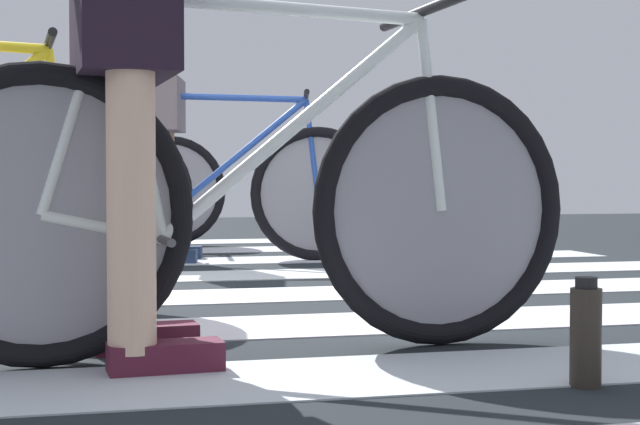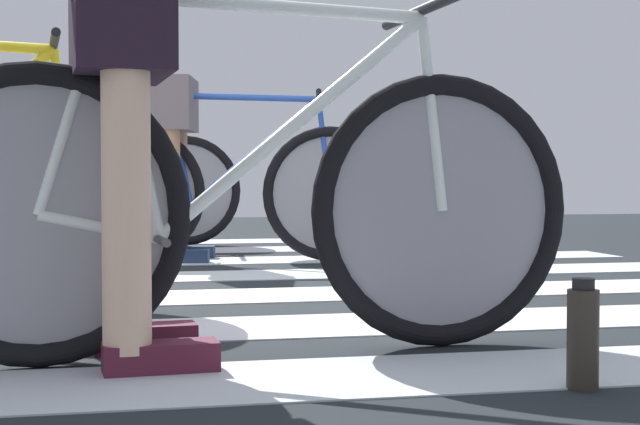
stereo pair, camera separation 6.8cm
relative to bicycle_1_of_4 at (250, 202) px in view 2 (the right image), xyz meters
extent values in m
cube|color=black|center=(-0.23, 1.32, -0.40)|extent=(18.00, 14.00, 0.02)
cube|color=silver|center=(-0.36, -0.30, -0.38)|extent=(5.20, 0.44, 0.00)
cube|color=silver|center=(-0.30, 0.45, -0.38)|extent=(5.20, 0.44, 0.00)
cube|color=silver|center=(-0.25, 1.21, -0.38)|extent=(5.20, 0.44, 0.00)
cube|color=silver|center=(-0.15, 1.96, -0.38)|extent=(5.20, 0.44, 0.00)
cube|color=silver|center=(-0.16, 2.74, -0.38)|extent=(5.20, 0.44, 0.00)
cube|color=silver|center=(-0.18, 3.50, -0.38)|extent=(5.20, 0.44, 0.00)
cube|color=silver|center=(-0.31, 4.28, -0.38)|extent=(5.20, 0.44, 0.00)
torus|color=black|center=(-0.50, -0.04, -0.03)|extent=(0.72, 0.11, 0.72)
torus|color=black|center=(0.51, 0.04, -0.03)|extent=(0.72, 0.11, 0.72)
cylinder|color=gray|center=(-0.50, -0.04, -0.03)|extent=(0.61, 0.05, 0.61)
cylinder|color=gray|center=(0.51, 0.04, -0.03)|extent=(0.61, 0.05, 0.61)
cylinder|color=white|center=(0.05, 0.00, 0.48)|extent=(0.80, 0.10, 0.05)
cylinder|color=white|center=(0.11, 0.01, 0.19)|extent=(0.70, 0.09, 0.59)
cylinder|color=white|center=(-0.28, -0.02, 0.20)|extent=(0.16, 0.05, 0.59)
cylinder|color=white|center=(-0.36, -0.03, -0.06)|extent=(0.29, 0.05, 0.09)
cylinder|color=white|center=(-0.42, -0.03, 0.23)|extent=(0.19, 0.04, 0.53)
cylinder|color=white|center=(0.48, 0.04, 0.22)|extent=(0.09, 0.04, 0.50)
cylinder|color=black|center=(0.45, 0.04, 0.49)|extent=(0.07, 0.52, 0.03)
cylinder|color=#4C4C51|center=(-0.22, -0.02, -0.09)|extent=(0.05, 0.34, 0.02)
cylinder|color=beige|center=(-0.33, 0.11, 0.10)|extent=(0.11, 0.11, 0.87)
cylinder|color=beige|center=(-0.30, -0.16, 0.10)|extent=(0.11, 0.11, 0.87)
cube|color=black|center=(-0.31, -0.03, 0.44)|extent=(0.25, 0.43, 0.28)
cube|color=#4D172A|center=(-0.26, 0.12, -0.35)|extent=(0.27, 0.12, 0.07)
cube|color=#4D172A|center=(-0.23, -0.16, -0.35)|extent=(0.27, 0.12, 0.07)
torus|color=black|center=(-0.46, 0.88, -0.03)|extent=(0.72, 0.11, 0.72)
cylinder|color=gray|center=(-0.46, 0.88, -0.03)|extent=(0.61, 0.06, 0.61)
cylinder|color=yellow|center=(-0.49, 0.88, 0.22)|extent=(0.09, 0.04, 0.50)
cylinder|color=black|center=(-0.52, 0.88, 0.49)|extent=(0.07, 0.52, 0.03)
torus|color=black|center=(-0.21, 2.85, -0.03)|extent=(0.71, 0.20, 0.72)
torus|color=black|center=(0.79, 2.65, -0.03)|extent=(0.71, 0.20, 0.72)
cylinder|color=gray|center=(-0.21, 2.85, -0.03)|extent=(0.60, 0.13, 0.61)
cylinder|color=gray|center=(0.79, 2.65, -0.03)|extent=(0.60, 0.13, 0.61)
cylinder|color=#294FAF|center=(0.34, 2.74, 0.48)|extent=(0.79, 0.20, 0.05)
cylinder|color=#294FAF|center=(0.40, 2.73, 0.19)|extent=(0.69, 0.18, 0.59)
cylinder|color=#294FAF|center=(0.01, 2.81, 0.20)|extent=(0.16, 0.06, 0.59)
cylinder|color=#294FAF|center=(-0.07, 2.83, -0.06)|extent=(0.29, 0.08, 0.09)
cylinder|color=#294FAF|center=(-0.13, 2.84, 0.23)|extent=(0.19, 0.06, 0.53)
cylinder|color=#294FAF|center=(0.76, 2.65, 0.22)|extent=(0.09, 0.05, 0.50)
cube|color=black|center=(-0.05, 2.82, 0.52)|extent=(0.25, 0.14, 0.05)
cylinder|color=black|center=(0.73, 2.66, 0.49)|extent=(0.13, 0.51, 0.03)
cylinder|color=#4C4C51|center=(0.07, 2.80, -0.09)|extent=(0.09, 0.34, 0.02)
cylinder|color=#A87A5B|center=(0.01, 2.95, 0.10)|extent=(0.11, 0.11, 0.88)
cylinder|color=#A87A5B|center=(-0.05, 2.68, 0.10)|extent=(0.11, 0.11, 0.88)
cube|color=#675B5F|center=(-0.02, 2.82, 0.44)|extent=(0.30, 0.45, 0.28)
cube|color=#1D2D4A|center=(0.07, 2.94, -0.35)|extent=(0.27, 0.15, 0.07)
cube|color=#1D2D4A|center=(0.02, 2.66, -0.35)|extent=(0.27, 0.15, 0.07)
torus|color=black|center=(-0.89, 4.07, -0.03)|extent=(0.72, 0.11, 0.72)
torus|color=black|center=(0.12, 3.99, -0.03)|extent=(0.72, 0.11, 0.72)
cylinder|color=gray|center=(-0.89, 4.07, -0.03)|extent=(0.61, 0.05, 0.61)
cylinder|color=gray|center=(0.12, 3.99, -0.03)|extent=(0.61, 0.05, 0.61)
cylinder|color=#288853|center=(-0.34, 4.02, 0.48)|extent=(0.80, 0.10, 0.05)
cylinder|color=#288853|center=(-0.28, 4.02, 0.19)|extent=(0.70, 0.09, 0.59)
cylinder|color=#288853|center=(-0.67, 4.05, 0.20)|extent=(0.16, 0.05, 0.59)
cylinder|color=#288853|center=(-0.75, 4.06, -0.06)|extent=(0.29, 0.05, 0.09)
cylinder|color=#288853|center=(-0.81, 4.06, 0.23)|extent=(0.19, 0.04, 0.53)
cylinder|color=#288853|center=(0.09, 3.99, 0.22)|extent=(0.09, 0.04, 0.50)
cube|color=black|center=(-0.73, 4.06, 0.52)|extent=(0.25, 0.11, 0.05)
cylinder|color=black|center=(0.06, 3.99, 0.49)|extent=(0.07, 0.52, 0.03)
cylinder|color=#4C4C51|center=(-0.61, 4.05, -0.09)|extent=(0.05, 0.34, 0.02)
cylinder|color=tan|center=(-0.69, 4.19, 0.12)|extent=(0.11, 0.11, 0.91)
cylinder|color=tan|center=(-0.72, 3.91, 0.12)|extent=(0.11, 0.11, 0.91)
cube|color=black|center=(-0.70, 4.05, 0.48)|extent=(0.25, 0.43, 0.28)
cube|color=black|center=(-0.62, 4.19, -0.35)|extent=(0.27, 0.12, 0.07)
cube|color=black|center=(-0.65, 3.91, -0.35)|extent=(0.27, 0.12, 0.07)
cylinder|color=#2E2821|center=(0.63, -0.52, -0.28)|extent=(0.07, 0.07, 0.21)
cylinder|color=black|center=(0.63, -0.52, -0.16)|extent=(0.05, 0.05, 0.02)
camera|label=1|loc=(-0.40, -2.38, 0.06)|focal=54.52mm
camera|label=2|loc=(-0.33, -2.38, 0.06)|focal=54.52mm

